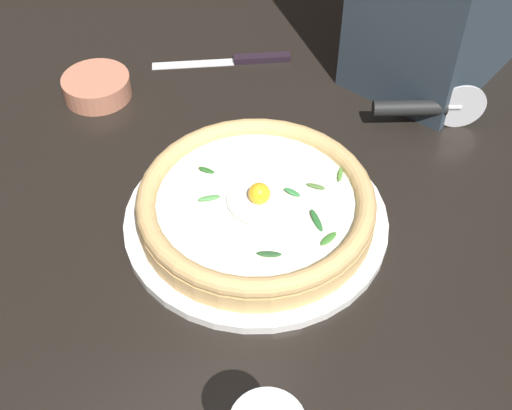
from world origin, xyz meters
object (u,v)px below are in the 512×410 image
at_px(pizza, 256,204).
at_px(side_bowl, 94,88).
at_px(pizza_cutter, 422,107).
at_px(table_knife, 242,60).

xyz_separation_m(pizza, side_bowl, (-0.35, -0.02, -0.02)).
height_order(pizza_cutter, table_knife, pizza_cutter).
relative_size(pizza, side_bowl, 2.88).
bearing_deg(pizza_cutter, pizza, -91.67).
bearing_deg(side_bowl, table_knife, 72.30).
relative_size(pizza_cutter, table_knife, 0.69).
relative_size(side_bowl, pizza_cutter, 0.76).
xyz_separation_m(pizza_cutter, table_knife, (-0.28, -0.09, -0.03)).
distance_m(pizza_cutter, table_knife, 0.30).
bearing_deg(side_bowl, pizza_cutter, 41.38).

